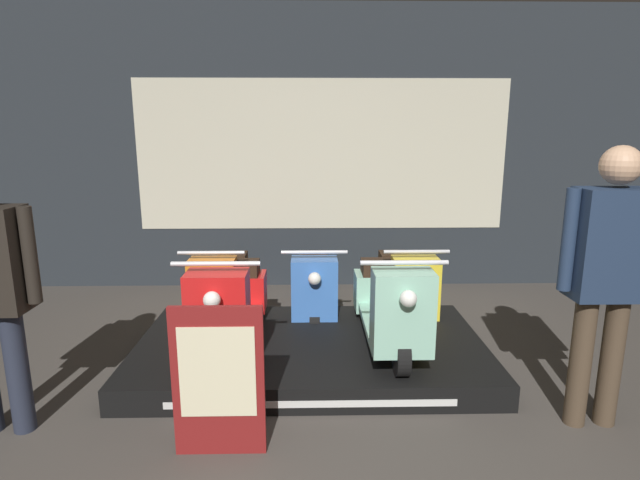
% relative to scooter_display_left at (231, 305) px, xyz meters
% --- Properties ---
extents(shop_wall_back, '(7.68, 0.09, 3.20)m').
position_rel_scooter_display_left_xyz_m(shop_wall_back, '(0.76, 2.15, 1.10)').
color(shop_wall_back, '#23282D').
rests_on(shop_wall_back, ground_plane).
extents(display_platform, '(2.74, 1.57, 0.19)m').
position_rel_scooter_display_left_xyz_m(display_platform, '(0.62, 0.04, -0.41)').
color(display_platform, black).
rests_on(display_platform, ground_plane).
extents(scooter_display_left, '(0.58, 1.55, 0.81)m').
position_rel_scooter_display_left_xyz_m(scooter_display_left, '(0.00, 0.00, 0.00)').
color(scooter_display_left, black).
rests_on(scooter_display_left, display_platform).
extents(scooter_display_right, '(0.58, 1.55, 0.81)m').
position_rel_scooter_display_left_xyz_m(scooter_display_right, '(1.23, 0.00, 0.00)').
color(scooter_display_right, black).
rests_on(scooter_display_right, display_platform).
extents(scooter_backrow_0, '(0.58, 1.55, 0.81)m').
position_rel_scooter_display_left_xyz_m(scooter_backrow_0, '(-0.24, 1.07, -0.19)').
color(scooter_backrow_0, black).
rests_on(scooter_backrow_0, ground_plane).
extents(scooter_backrow_1, '(0.58, 1.55, 0.81)m').
position_rel_scooter_display_left_xyz_m(scooter_backrow_1, '(0.65, 1.07, -0.19)').
color(scooter_backrow_1, black).
rests_on(scooter_backrow_1, ground_plane).
extents(scooter_backrow_2, '(0.58, 1.55, 0.81)m').
position_rel_scooter_display_left_xyz_m(scooter_backrow_2, '(1.55, 1.07, -0.19)').
color(scooter_backrow_2, black).
rests_on(scooter_backrow_2, ground_plane).
extents(person_right_browsing, '(0.59, 0.24, 1.75)m').
position_rel_scooter_display_left_xyz_m(person_right_browsing, '(2.39, -0.86, 0.54)').
color(person_right_browsing, '#473828').
rests_on(person_right_browsing, ground_plane).
extents(price_sign_board, '(0.52, 0.04, 0.90)m').
position_rel_scooter_display_left_xyz_m(price_sign_board, '(0.10, -1.11, -0.05)').
color(price_sign_board, maroon).
rests_on(price_sign_board, ground_plane).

